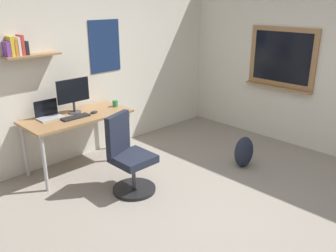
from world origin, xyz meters
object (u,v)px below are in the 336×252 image
(computer_mouse, at_px, (94,112))
(coffee_mug, at_px, (115,103))
(desk, at_px, (78,121))
(monitor_primary, at_px, (73,93))
(laptop, at_px, (49,114))
(keyboard, at_px, (76,117))
(office_chair, at_px, (129,159))
(backpack, at_px, (244,152))

(computer_mouse, height_order, coffee_mug, coffee_mug)
(desk, xyz_separation_m, monitor_primary, (0.03, 0.11, 0.35))
(laptop, bearing_deg, computer_mouse, -24.42)
(monitor_primary, xyz_separation_m, computer_mouse, (0.18, -0.19, -0.25))
(keyboard, bearing_deg, computer_mouse, 0.00)
(desk, relative_size, computer_mouse, 13.43)
(desk, distance_m, computer_mouse, 0.24)
(desk, bearing_deg, monitor_primary, 71.95)
(computer_mouse, bearing_deg, desk, 158.51)
(office_chair, relative_size, computer_mouse, 9.13)
(office_chair, relative_size, coffee_mug, 10.33)
(monitor_primary, distance_m, computer_mouse, 0.36)
(office_chair, distance_m, laptop, 1.24)
(office_chair, distance_m, coffee_mug, 1.12)
(coffee_mug, bearing_deg, office_chair, -119.03)
(keyboard, bearing_deg, monitor_primary, 61.11)
(keyboard, distance_m, computer_mouse, 0.28)
(office_chair, xyz_separation_m, computer_mouse, (0.12, 0.87, 0.36))
(coffee_mug, xyz_separation_m, backpack, (1.02, -1.52, -0.58))
(office_chair, height_order, computer_mouse, office_chair)
(office_chair, relative_size, keyboard, 2.57)
(keyboard, distance_m, backpack, 2.30)
(backpack, bearing_deg, office_chair, 158.47)
(keyboard, distance_m, coffee_mug, 0.67)
(coffee_mug, bearing_deg, keyboard, -175.72)
(office_chair, bearing_deg, backpack, -21.53)
(monitor_primary, height_order, coffee_mug, monitor_primary)
(computer_mouse, distance_m, backpack, 2.11)
(coffee_mug, bearing_deg, laptop, 168.35)
(desk, distance_m, laptop, 0.37)
(laptop, bearing_deg, monitor_primary, -7.86)
(monitor_primary, bearing_deg, desk, -108.05)
(monitor_primary, xyz_separation_m, keyboard, (-0.10, -0.19, -0.26))
(computer_mouse, bearing_deg, laptop, 155.58)
(monitor_primary, height_order, computer_mouse, monitor_primary)
(office_chair, height_order, backpack, office_chair)
(keyboard, bearing_deg, backpack, -41.03)
(office_chair, bearing_deg, monitor_primary, 93.01)
(coffee_mug, bearing_deg, desk, 176.87)
(desk, height_order, computer_mouse, computer_mouse)
(computer_mouse, relative_size, backpack, 0.24)
(desk, relative_size, coffee_mug, 15.19)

